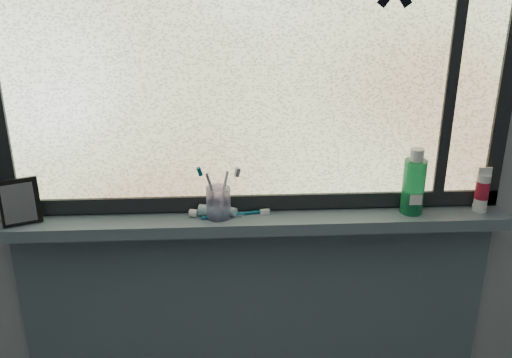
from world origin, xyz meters
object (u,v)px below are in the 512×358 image
Objects in this scene: vanity_mirror at (20,202)px; toothbrush_cup at (218,203)px; cream_tube at (483,188)px; mouthwash_bottle at (414,181)px.

vanity_mirror is 1.45× the size of toothbrush_cup.
toothbrush_cup is 0.85m from cream_tube.
toothbrush_cup is at bearing -20.11° from vanity_mirror.
mouthwash_bottle is (1.23, 0.01, 0.04)m from vanity_mirror.
mouthwash_bottle reaches higher than vanity_mirror.
cream_tube is at bearing 0.10° from mouthwash_bottle.
vanity_mirror is 0.82× the size of mouthwash_bottle.
cream_tube is at bearing -20.55° from vanity_mirror.
vanity_mirror is at bearing -179.01° from toothbrush_cup.
cream_tube is (1.46, 0.01, 0.01)m from vanity_mirror.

